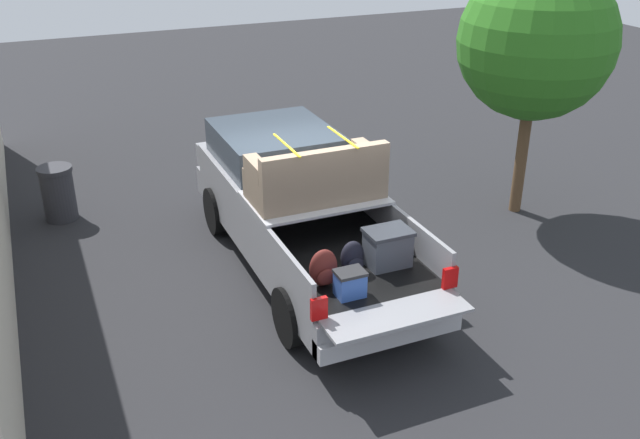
# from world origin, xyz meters

# --- Properties ---
(ground_plane) EXTENTS (40.00, 40.00, 0.00)m
(ground_plane) POSITION_xyz_m (0.00, 0.00, 0.00)
(ground_plane) COLOR #262628
(pickup_truck) EXTENTS (6.05, 2.06, 2.23)m
(pickup_truck) POSITION_xyz_m (0.36, -0.00, 0.97)
(pickup_truck) COLOR gray
(pickup_truck) RESTS_ON ground_plane
(tree_background) EXTENTS (2.62, 2.62, 4.38)m
(tree_background) POSITION_xyz_m (0.47, -4.34, 3.06)
(tree_background) COLOR brown
(tree_background) RESTS_ON ground_plane
(trash_can) EXTENTS (0.60, 0.60, 0.98)m
(trash_can) POSITION_xyz_m (3.35, 3.31, 0.50)
(trash_can) COLOR #2D2D33
(trash_can) RESTS_ON ground_plane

